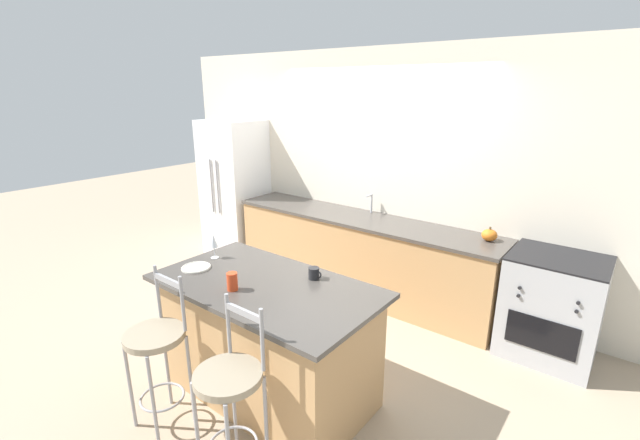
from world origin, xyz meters
The scene contains 14 objects.
ground_plane centered at (0.00, 0.00, 0.00)m, with size 18.00×18.00×0.00m, color tan.
wall_back centered at (0.00, 0.69, 1.35)m, with size 6.00×0.07×2.70m.
back_counter centered at (0.00, 0.37, 0.45)m, with size 3.17×0.68×0.90m.
sink_faucet centered at (0.00, 0.57, 1.04)m, with size 0.02×0.13×0.22m.
kitchen_island centered at (0.41, -1.54, 0.47)m, with size 1.67×0.93×0.93m.
refrigerator centered at (-2.04, 0.34, 0.93)m, with size 0.77×0.70×1.87m.
oven_range centered at (1.99, 0.35, 0.46)m, with size 0.75×0.67×0.92m.
bar_stool_near centered at (0.05, -2.22, 0.60)m, with size 0.40×0.40×1.13m.
bar_stool_far centered at (0.76, -2.20, 0.60)m, with size 0.40×0.40×1.13m.
dinner_plate centered at (-0.21, -1.67, 0.94)m, with size 0.23×0.23×0.02m.
wine_glass centered at (-0.27, -1.44, 1.07)m, with size 0.07×0.07×0.20m.
coffee_mug centered at (0.63, -1.25, 0.97)m, with size 0.11×0.08×0.09m.
tumbler_cup centered at (0.29, -1.74, 0.99)m, with size 0.08×0.08×0.13m.
pumpkin_decoration centered at (1.37, 0.46, 0.96)m, with size 0.14×0.14×0.14m.
Camera 1 is at (2.44, -3.51, 2.28)m, focal length 24.00 mm.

